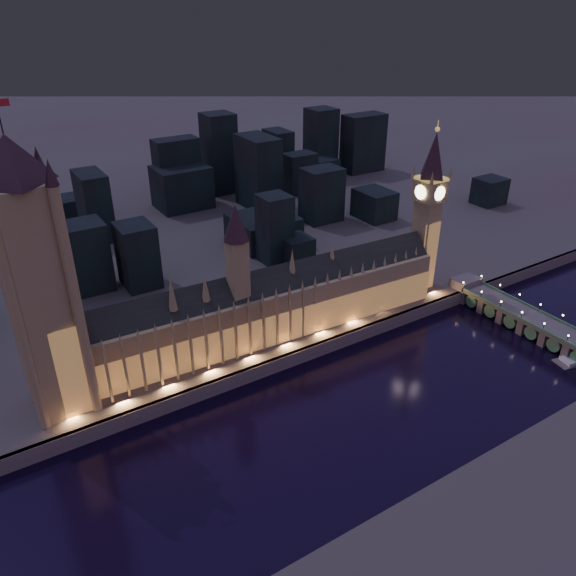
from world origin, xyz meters
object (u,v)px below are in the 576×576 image
victoria_tower (36,273)px  westminster_bridge (529,322)px  palace_of_westminster (272,305)px  elizabeth_tower (429,199)px

victoria_tower → westminster_bridge: (241.91, -65.39, -68.39)m
westminster_bridge → palace_of_westminster: bearing=153.8°
palace_of_westminster → elizabeth_tower: 115.63m
victoria_tower → westminster_bridge: bearing=-15.1°
palace_of_westminster → victoria_tower: bearing=179.9°
palace_of_westminster → westminster_bridge: palace_of_westminster is taller
palace_of_westminster → westminster_bridge: size_ratio=1.79×
victoria_tower → elizabeth_tower: 218.19m
victoria_tower → elizabeth_tower: bearing=-0.0°
elizabeth_tower → westminster_bridge: bearing=-69.9°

